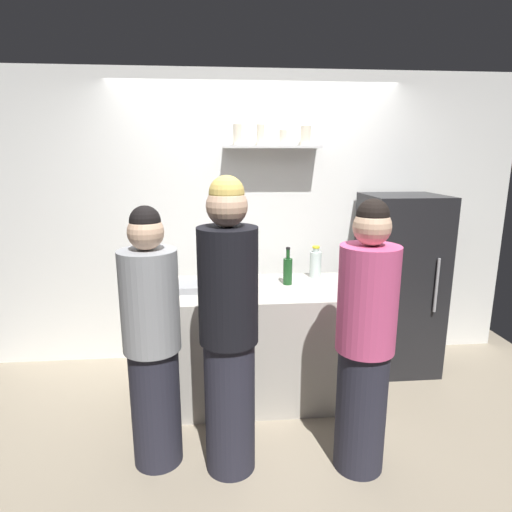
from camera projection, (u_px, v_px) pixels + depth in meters
name	position (u px, v px, depth m)	size (l,w,h in m)	color
ground_plane	(270.00, 429.00, 3.01)	(5.28, 5.28, 0.00)	gray
back_wall_assembly	(255.00, 220.00, 3.92)	(4.80, 0.32, 2.60)	white
refrigerator	(398.00, 284.00, 3.76)	(0.64, 0.64, 1.56)	black
counter	(256.00, 342.00, 3.36)	(1.69, 0.76, 0.89)	#B7B2A8
baking_pan	(179.00, 287.00, 3.19)	(0.34, 0.24, 0.05)	gray
utensil_holder	(149.00, 292.00, 2.98)	(0.12, 0.12, 0.22)	#B2B2B7
wine_bottle_dark_glass	(214.00, 273.00, 3.28)	(0.07, 0.07, 0.28)	black
wine_bottle_pale_glass	(218.00, 276.00, 3.12)	(0.07, 0.07, 0.34)	#B2BFB2
wine_bottle_green_glass	(288.00, 270.00, 3.33)	(0.07, 0.07, 0.30)	#19471E
wine_bottle_amber_glass	(230.00, 269.00, 3.29)	(0.07, 0.07, 0.33)	#472814
water_bottle_plastic	(315.00, 263.00, 3.52)	(0.09, 0.09, 0.26)	silver
person_blonde	(229.00, 332.00, 2.45)	(0.34, 0.34, 1.78)	#262633
person_pink_top	(365.00, 343.00, 2.48)	(0.34, 0.34, 1.65)	#262633
person_grey_hoodie	(152.00, 343.00, 2.53)	(0.34, 0.34, 1.61)	#262633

